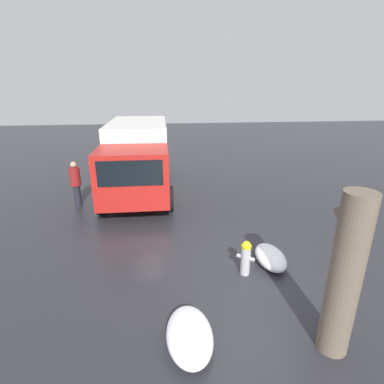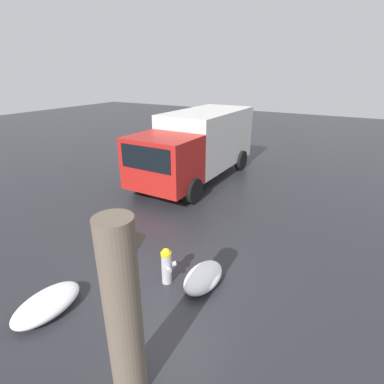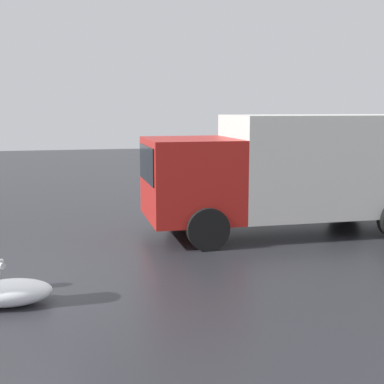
% 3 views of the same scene
% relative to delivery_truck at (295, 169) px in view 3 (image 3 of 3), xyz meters
% --- Properties ---
extents(delivery_truck, '(6.76, 2.68, 2.77)m').
position_rel_delivery_truck_xyz_m(delivery_truck, '(0.00, 0.00, 0.00)').
color(delivery_truck, red).
rests_on(delivery_truck, ground_plane).
extents(pedestrian, '(0.36, 0.36, 1.67)m').
position_rel_delivery_truck_xyz_m(pedestrian, '(-1.62, 2.17, -0.61)').
color(pedestrian, '#23232D').
rests_on(pedestrian, ground_plane).
extents(snow_pile_curbside, '(1.23, 0.69, 0.39)m').
position_rel_delivery_truck_xyz_m(snow_pile_curbside, '(-6.15, -3.51, -1.33)').
color(snow_pile_curbside, white).
rests_on(snow_pile_curbside, ground_plane).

